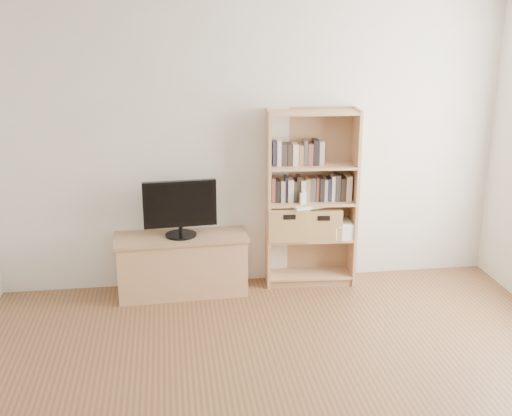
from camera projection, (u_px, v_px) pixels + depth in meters
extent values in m
cube|color=silver|center=(252.00, 143.00, 5.65)|extent=(4.50, 0.02, 2.60)
cube|color=tan|center=(182.00, 265.00, 5.68)|extent=(1.13, 0.46, 0.51)
cube|color=tan|center=(311.00, 199.00, 5.73)|extent=(0.82, 0.34, 1.61)
cube|color=black|center=(180.00, 209.00, 5.52)|extent=(0.63, 0.09, 0.50)
cube|color=brown|center=(311.00, 189.00, 5.72)|extent=(0.81, 0.23, 0.21)
cube|color=brown|center=(292.00, 153.00, 5.61)|extent=(0.40, 0.15, 0.21)
cube|color=white|center=(303.00, 198.00, 5.63)|extent=(0.06, 0.04, 0.10)
cube|color=#9A6E45|center=(287.00, 221.00, 5.77)|extent=(0.38, 0.32, 0.30)
cube|color=#9A6E45|center=(322.00, 222.00, 5.80)|extent=(0.37, 0.32, 0.28)
cube|color=white|center=(309.00, 204.00, 5.73)|extent=(0.40, 0.32, 0.03)
cube|color=beige|center=(341.00, 229.00, 5.83)|extent=(0.21, 0.28, 0.12)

